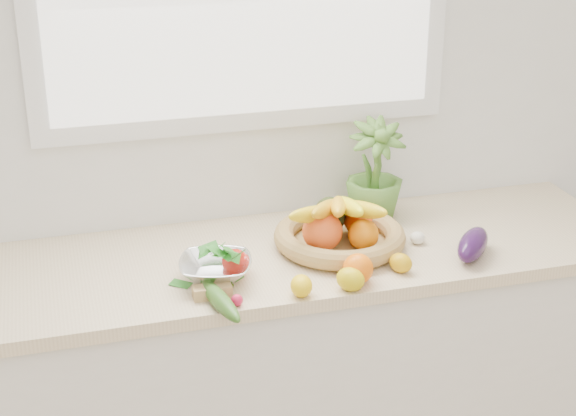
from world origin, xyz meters
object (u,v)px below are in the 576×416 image
object	(u,v)px
eggplant	(473,244)
potted_herb	(375,171)
cucumber	(220,300)
fruit_basket	(339,230)
colander_with_spinach	(215,263)
apple	(235,262)

from	to	relation	value
eggplant	potted_herb	world-z (taller)	potted_herb
cucumber	fruit_basket	bearing A→B (deg)	32.61
eggplant	cucumber	xyz separation A→B (m)	(-0.78, -0.10, -0.02)
eggplant	colander_with_spinach	bearing A→B (deg)	175.61
fruit_basket	cucumber	bearing A→B (deg)	-147.39
fruit_basket	colander_with_spinach	size ratio (longest dim) A/B	2.07
apple	cucumber	world-z (taller)	apple
apple	cucumber	size ratio (longest dim) A/B	0.30
apple	colander_with_spinach	world-z (taller)	colander_with_spinach
apple	fruit_basket	world-z (taller)	fruit_basket
potted_herb	fruit_basket	size ratio (longest dim) A/B	0.66
potted_herb	apple	bearing A→B (deg)	-152.91
potted_herb	fruit_basket	world-z (taller)	potted_herb
cucumber	colander_with_spinach	bearing A→B (deg)	82.23
cucumber	fruit_basket	world-z (taller)	fruit_basket
fruit_basket	colander_with_spinach	bearing A→B (deg)	-163.85
eggplant	cucumber	size ratio (longest dim) A/B	0.80
potted_herb	colander_with_spinach	size ratio (longest dim) A/B	1.36
apple	colander_with_spinach	size ratio (longest dim) A/B	0.31
eggplant	colander_with_spinach	world-z (taller)	colander_with_spinach
eggplant	fruit_basket	bearing A→B (deg)	153.92
eggplant	potted_herb	bearing A→B (deg)	116.76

